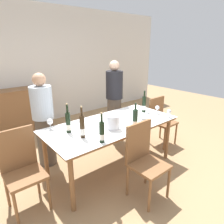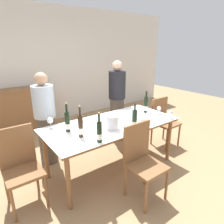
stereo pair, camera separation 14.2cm
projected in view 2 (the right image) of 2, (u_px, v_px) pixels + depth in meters
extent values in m
plane|color=#A37F56|center=(112.00, 168.00, 3.24)|extent=(12.00, 12.00, 0.00)
cube|color=silver|center=(44.00, 66.00, 4.87)|extent=(8.00, 0.10, 2.80)
cube|color=brown|center=(16.00, 111.00, 4.47)|extent=(1.55, 0.44, 0.96)
cube|color=brown|center=(13.00, 90.00, 4.31)|extent=(1.60, 0.46, 0.02)
cylinder|color=brown|center=(68.00, 183.00, 2.31)|extent=(0.06, 0.06, 0.73)
cylinder|color=brown|center=(169.00, 140.00, 3.36)|extent=(0.06, 0.06, 0.73)
cylinder|color=brown|center=(46.00, 156.00, 2.88)|extent=(0.06, 0.06, 0.73)
cylinder|color=brown|center=(138.00, 126.00, 3.93)|extent=(0.06, 0.06, 0.73)
cube|color=brown|center=(112.00, 125.00, 3.00)|extent=(1.99, 0.91, 0.04)
cube|color=white|center=(112.00, 124.00, 2.99)|extent=(2.02, 0.94, 0.01)
cylinder|color=silver|center=(112.00, 122.00, 2.77)|extent=(0.19, 0.19, 0.19)
cylinder|color=silver|center=(112.00, 116.00, 2.74)|extent=(0.20, 0.20, 0.01)
cylinder|color=black|center=(146.00, 105.00, 3.44)|extent=(0.07, 0.07, 0.28)
cylinder|color=white|center=(146.00, 108.00, 3.46)|extent=(0.07, 0.07, 0.08)
cylinder|color=black|center=(146.00, 94.00, 3.38)|extent=(0.03, 0.03, 0.10)
cylinder|color=black|center=(99.00, 132.00, 2.38)|extent=(0.06, 0.06, 0.26)
cylinder|color=white|center=(99.00, 136.00, 2.40)|extent=(0.07, 0.07, 0.07)
cylinder|color=black|center=(99.00, 118.00, 2.33)|extent=(0.03, 0.03, 0.11)
cylinder|color=tan|center=(99.00, 113.00, 2.31)|extent=(0.02, 0.02, 0.02)
cylinder|color=black|center=(67.00, 122.00, 2.67)|extent=(0.07, 0.07, 0.27)
cylinder|color=silver|center=(68.00, 126.00, 2.69)|extent=(0.07, 0.07, 0.08)
cylinder|color=black|center=(66.00, 108.00, 2.61)|extent=(0.03, 0.03, 0.11)
cylinder|color=tan|center=(66.00, 103.00, 2.59)|extent=(0.02, 0.02, 0.02)
cylinder|color=#1E3323|center=(134.00, 120.00, 2.75)|extent=(0.07, 0.07, 0.27)
cylinder|color=silver|center=(134.00, 124.00, 2.77)|extent=(0.07, 0.07, 0.08)
cylinder|color=#1E3323|center=(135.00, 107.00, 2.69)|extent=(0.03, 0.03, 0.10)
cylinder|color=#332314|center=(81.00, 126.00, 2.51)|extent=(0.06, 0.06, 0.29)
cylinder|color=white|center=(81.00, 131.00, 2.53)|extent=(0.06, 0.06, 0.08)
cylinder|color=#332314|center=(80.00, 111.00, 2.45)|extent=(0.02, 0.02, 0.11)
cylinder|color=tan|center=(80.00, 106.00, 2.43)|extent=(0.02, 0.02, 0.02)
cylinder|color=white|center=(81.00, 129.00, 2.79)|extent=(0.06, 0.06, 0.00)
cylinder|color=white|center=(81.00, 126.00, 2.78)|extent=(0.01, 0.01, 0.08)
sphere|color=white|center=(81.00, 122.00, 2.76)|extent=(0.08, 0.08, 0.08)
cylinder|color=white|center=(159.00, 114.00, 3.39)|extent=(0.07, 0.07, 0.00)
cylinder|color=white|center=(159.00, 112.00, 3.37)|extent=(0.01, 0.01, 0.08)
sphere|color=white|center=(159.00, 108.00, 3.35)|extent=(0.07, 0.07, 0.07)
cylinder|color=white|center=(148.00, 119.00, 3.14)|extent=(0.07, 0.07, 0.00)
cylinder|color=white|center=(149.00, 117.00, 3.13)|extent=(0.01, 0.01, 0.06)
sphere|color=white|center=(149.00, 114.00, 3.11)|extent=(0.08, 0.08, 0.08)
cylinder|color=white|center=(170.00, 118.00, 3.20)|extent=(0.06, 0.06, 0.00)
cylinder|color=white|center=(170.00, 116.00, 3.18)|extent=(0.01, 0.01, 0.07)
sphere|color=white|center=(171.00, 112.00, 3.16)|extent=(0.07, 0.07, 0.07)
cylinder|color=white|center=(143.00, 127.00, 2.86)|extent=(0.07, 0.07, 0.00)
cylinder|color=white|center=(143.00, 124.00, 2.85)|extent=(0.01, 0.01, 0.07)
sphere|color=white|center=(143.00, 120.00, 2.83)|extent=(0.08, 0.08, 0.08)
cylinder|color=white|center=(51.00, 128.00, 2.82)|extent=(0.06, 0.06, 0.00)
cylinder|color=white|center=(51.00, 125.00, 2.81)|extent=(0.01, 0.01, 0.08)
sphere|color=white|center=(50.00, 120.00, 2.79)|extent=(0.09, 0.09, 0.09)
cylinder|color=brown|center=(167.00, 141.00, 3.67)|extent=(0.03, 0.03, 0.44)
cylinder|color=brown|center=(179.00, 135.00, 3.88)|extent=(0.03, 0.03, 0.44)
cylinder|color=brown|center=(152.00, 134.00, 3.95)|extent=(0.03, 0.03, 0.44)
cylinder|color=brown|center=(164.00, 129.00, 4.16)|extent=(0.03, 0.03, 0.44)
cube|color=brown|center=(166.00, 123.00, 3.84)|extent=(0.42, 0.42, 0.04)
cube|color=brown|center=(159.00, 109.00, 3.90)|extent=(0.42, 0.04, 0.45)
cylinder|color=brown|center=(146.00, 198.00, 2.29)|extent=(0.03, 0.03, 0.44)
cylinder|color=brown|center=(167.00, 185.00, 2.51)|extent=(0.03, 0.03, 0.44)
cylinder|color=brown|center=(125.00, 181.00, 2.57)|extent=(0.03, 0.03, 0.44)
cylinder|color=brown|center=(145.00, 171.00, 2.79)|extent=(0.03, 0.03, 0.44)
cube|color=brown|center=(146.00, 167.00, 2.46)|extent=(0.42, 0.42, 0.04)
cube|color=brown|center=(137.00, 142.00, 2.52)|extent=(0.42, 0.04, 0.50)
cylinder|color=brown|center=(13.00, 206.00, 2.18)|extent=(0.03, 0.03, 0.44)
cylinder|color=brown|center=(47.00, 192.00, 2.39)|extent=(0.03, 0.03, 0.44)
cylinder|color=brown|center=(6.00, 188.00, 2.46)|extent=(0.03, 0.03, 0.44)
cylinder|color=brown|center=(37.00, 176.00, 2.67)|extent=(0.03, 0.03, 0.44)
cube|color=brown|center=(24.00, 173.00, 2.35)|extent=(0.42, 0.42, 0.04)
cube|color=brown|center=(16.00, 146.00, 2.41)|extent=(0.42, 0.04, 0.51)
cylinder|color=#51473D|center=(48.00, 140.00, 3.30)|extent=(0.28, 0.28, 0.81)
cylinder|color=silver|center=(43.00, 102.00, 3.09)|extent=(0.33, 0.33, 0.50)
sphere|color=tan|center=(41.00, 79.00, 2.97)|extent=(0.20, 0.20, 0.20)
cylinder|color=#51473D|center=(117.00, 119.00, 4.10)|extent=(0.28, 0.28, 0.89)
cylinder|color=black|center=(117.00, 85.00, 3.87)|extent=(0.33, 0.33, 0.53)
sphere|color=beige|center=(117.00, 66.00, 3.76)|extent=(0.20, 0.20, 0.20)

